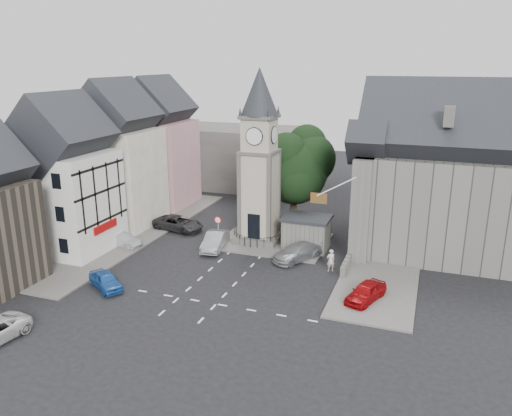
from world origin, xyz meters
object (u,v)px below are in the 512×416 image
at_px(clock_tower, 259,158).
at_px(car_east_red, 366,292).
at_px(stone_shelter, 306,232).
at_px(pedestrian, 331,260).
at_px(car_west_blue, 106,280).

relative_size(clock_tower, car_east_red, 3.98).
bearing_deg(stone_shelter, car_east_red, -52.85).
bearing_deg(pedestrian, car_west_blue, -1.49).
xyz_separation_m(stone_shelter, car_west_blue, (-12.30, -13.50, -0.90)).
bearing_deg(stone_shelter, car_west_blue, -132.34).
xyz_separation_m(clock_tower, pedestrian, (8.00, -4.90, -7.17)).
relative_size(stone_shelter, pedestrian, 2.26).
bearing_deg(clock_tower, car_east_red, -39.06).
xyz_separation_m(stone_shelter, car_east_red, (6.70, -8.84, -0.85)).
relative_size(stone_shelter, car_east_red, 1.05).
height_order(stone_shelter, car_west_blue, stone_shelter).
height_order(car_west_blue, car_east_red, car_east_red).
xyz_separation_m(car_west_blue, car_east_red, (19.00, 4.66, 0.05)).
bearing_deg(car_east_red, pedestrian, 148.85).
relative_size(car_west_blue, car_east_red, 0.94).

